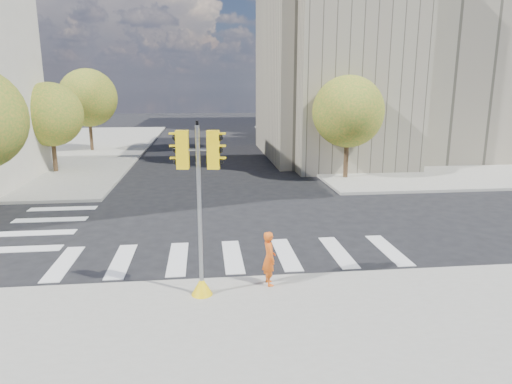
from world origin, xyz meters
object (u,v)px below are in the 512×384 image
(lamp_near, at_px, (337,100))
(lamp_far, at_px, (296,96))
(photographer, at_px, (269,258))
(traffic_signal, at_px, (200,224))

(lamp_near, relative_size, lamp_far, 1.00)
(lamp_near, distance_m, photographer, 20.30)
(lamp_near, bearing_deg, photographer, -111.29)
(photographer, bearing_deg, lamp_near, -29.26)
(traffic_signal, bearing_deg, photographer, 20.50)
(lamp_far, bearing_deg, lamp_near, -90.00)
(traffic_signal, xyz_separation_m, photographer, (1.86, 0.44, -1.17))
(photographer, bearing_deg, lamp_far, -20.50)
(lamp_near, bearing_deg, lamp_far, 90.00)
(traffic_signal, distance_m, photographer, 2.24)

